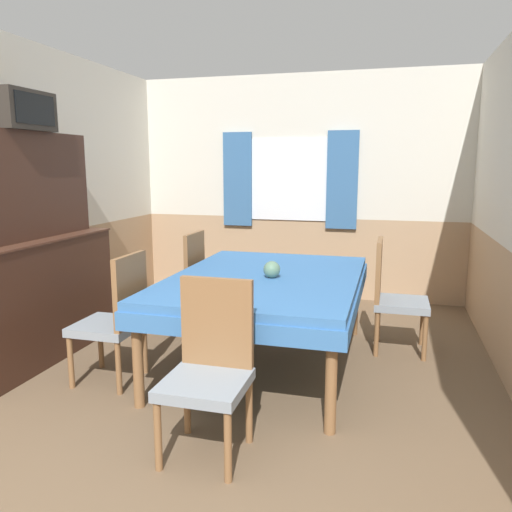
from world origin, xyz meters
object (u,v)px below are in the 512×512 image
at_px(vase, 272,269).
at_px(chair_head_near, 210,364).
at_px(chair_left_near, 116,316).
at_px(chair_right_far, 393,294).
at_px(chair_left_far, 183,280).
at_px(dining_table, 266,288).
at_px(sideboard, 31,266).
at_px(tv, 20,110).

bearing_deg(vase, chair_head_near, -93.05).
height_order(chair_head_near, chair_left_near, same).
height_order(chair_right_far, chair_left_far, same).
xyz_separation_m(dining_table, vase, (0.06, -0.06, 0.16)).
relative_size(chair_left_far, sideboard, 0.52).
xyz_separation_m(sideboard, tv, (0.01, 0.01, 1.21)).
bearing_deg(chair_left_far, dining_table, -121.80).
bearing_deg(chair_left_near, vase, -62.55).
xyz_separation_m(chair_left_near, tv, (-0.88, 0.25, 1.48)).
bearing_deg(chair_left_far, chair_right_far, -90.00).
bearing_deg(dining_table, tv, -169.32).
height_order(tv, vase, tv).
relative_size(chair_left_near, tv, 1.83).
bearing_deg(chair_left_near, chair_left_far, 0.00).
bearing_deg(tv, chair_right_far, 18.59).
height_order(chair_right_far, chair_head_near, same).
distance_m(dining_table, vase, 0.19).
height_order(sideboard, vase, sideboard).
distance_m(dining_table, sideboard, 1.89).
distance_m(chair_head_near, sideboard, 2.07).
bearing_deg(chair_left_far, vase, -122.79).
bearing_deg(chair_head_near, chair_left_near, -34.19).
bearing_deg(chair_head_near, tv, -26.00).
height_order(dining_table, chair_left_near, chair_left_near).
height_order(chair_head_near, vase, chair_head_near).
height_order(chair_head_near, sideboard, sideboard).
bearing_deg(sideboard, chair_right_far, 18.69).
height_order(dining_table, sideboard, sideboard).
bearing_deg(chair_right_far, tv, -71.41).
xyz_separation_m(chair_head_near, vase, (0.06, 1.18, 0.29)).
bearing_deg(chair_left_near, chair_right_far, -58.20).
bearing_deg(chair_head_near, chair_left_far, -62.48).
distance_m(chair_left_near, vase, 1.19).
xyz_separation_m(dining_table, chair_left_near, (-0.96, -0.60, -0.13)).
distance_m(chair_head_near, tv, 2.53).
bearing_deg(chair_head_near, dining_table, -90.00).
distance_m(chair_right_far, chair_head_near, 2.08).
distance_m(dining_table, chair_left_far, 1.14).
height_order(chair_left_far, vase, chair_left_far).
relative_size(dining_table, vase, 15.70).
xyz_separation_m(chair_right_far, tv, (-2.80, -0.94, 1.48)).
bearing_deg(sideboard, dining_table, 10.87).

